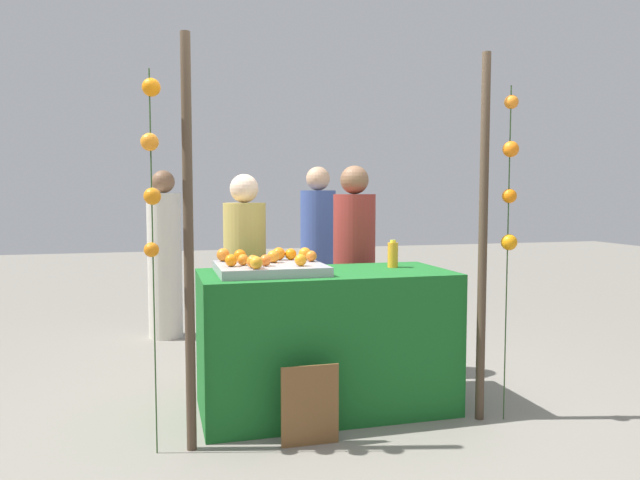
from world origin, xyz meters
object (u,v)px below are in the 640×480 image
object	(u,v)px
vendor_right	(354,278)
orange_0	(231,260)
stall_counter	(326,341)
vendor_left	(245,287)
orange_1	(311,256)
chalkboard_sign	(310,406)
juice_bottle	(393,255)

from	to	relation	value
vendor_right	orange_0	bearing A→B (deg)	-143.88
stall_counter	vendor_left	world-z (taller)	vendor_left
orange_0	orange_1	size ratio (longest dim) A/B	1.04
orange_1	vendor_left	world-z (taller)	vendor_left
chalkboard_sign	vendor_left	world-z (taller)	vendor_left
orange_0	vendor_right	size ratio (longest dim) A/B	0.05
orange_0	orange_1	bearing A→B (deg)	14.40
orange_1	juice_bottle	distance (m)	0.60
juice_bottle	vendor_right	distance (m)	0.68
stall_counter	vendor_left	distance (m)	0.88
orange_1	vendor_right	xyz separation A→B (m)	(0.52, 0.64, -0.25)
chalkboard_sign	vendor_right	size ratio (longest dim) A/B	0.29
orange_1	vendor_right	bearing A→B (deg)	51.12
chalkboard_sign	juice_bottle	bearing A→B (deg)	40.06
juice_bottle	vendor_left	xyz separation A→B (m)	(-0.96, 0.60, -0.28)
juice_bottle	vendor_left	world-z (taller)	vendor_left
chalkboard_sign	vendor_right	xyz separation A→B (m)	(0.68, 1.27, 0.55)
orange_0	orange_1	distance (m)	0.58
vendor_left	orange_0	bearing A→B (deg)	-104.10
juice_bottle	vendor_right	world-z (taller)	vendor_right
chalkboard_sign	vendor_left	distance (m)	1.36
chalkboard_sign	orange_0	bearing A→B (deg)	128.76
juice_bottle	vendor_right	xyz separation A→B (m)	(-0.08, 0.62, -0.25)
stall_counter	juice_bottle	xyz separation A→B (m)	(0.52, 0.10, 0.56)
stall_counter	orange_1	xyz separation A→B (m)	(-0.08, 0.08, 0.57)
orange_1	vendor_left	bearing A→B (deg)	120.57
orange_1	vendor_right	distance (m)	0.86
orange_0	chalkboard_sign	bearing A→B (deg)	-51.24
juice_bottle	chalkboard_sign	bearing A→B (deg)	-139.94
orange_0	juice_bottle	world-z (taller)	juice_bottle
orange_0	orange_1	world-z (taller)	orange_0
orange_1	vendor_left	xyz separation A→B (m)	(-0.37, 0.62, -0.29)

